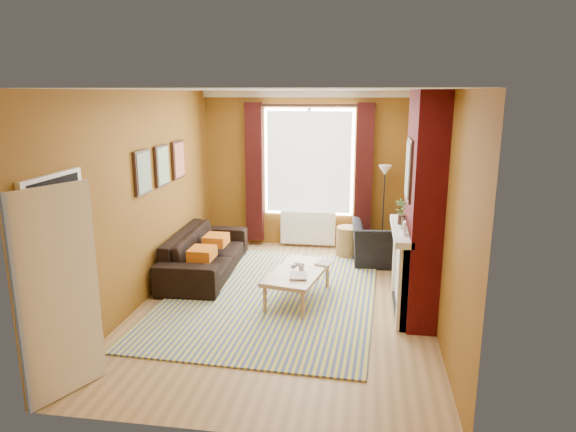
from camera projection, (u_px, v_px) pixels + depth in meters
The scene contains 12 objects.
ground at pixel (285, 303), 6.92m from camera, with size 5.50×5.50×0.00m, color olive.
room_walls at pixel (336, 200), 6.77m from camera, with size 3.82×5.54×2.83m.
striped_rug at pixel (271, 295), 7.15m from camera, with size 2.99×4.02×0.02m.
sofa at pixel (205, 253), 8.00m from camera, with size 2.29×0.90×0.67m, color black.
armchair at pixel (385, 244), 8.42m from camera, with size 1.06×0.92×0.69m, color black.
coffee_table at pixel (298, 274), 6.94m from camera, with size 0.87×1.37×0.42m.
wicker_stool at pixel (348, 242), 8.85m from camera, with size 0.50×0.50×0.52m.
floor_lamp at pixel (384, 184), 8.73m from camera, with size 0.31×0.31×1.57m.
book_a at pixel (290, 276), 6.70m from camera, with size 0.22×0.30×0.03m, color #999999.
book_b at pixel (318, 261), 7.27m from camera, with size 0.21×0.29×0.02m, color #999999.
mug at pixel (301, 267), 6.92m from camera, with size 0.10×0.10×0.09m, color #999999.
tv_remote at pixel (295, 265), 7.13m from camera, with size 0.09×0.17×0.02m.
Camera 1 is at (1.02, -6.37, 2.77)m, focal length 32.00 mm.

